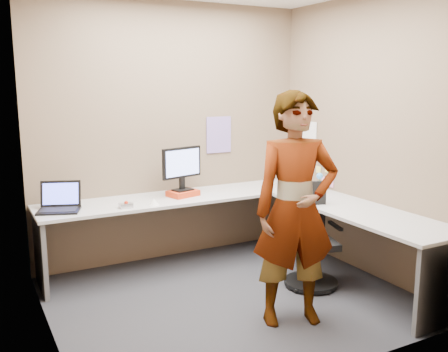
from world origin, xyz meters
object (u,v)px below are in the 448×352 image
office_chair (310,244)px  person (295,210)px  monitor (182,165)px  desk (251,217)px

office_chair → person: (-0.57, -0.53, 0.53)m
monitor → office_chair: size_ratio=0.49×
desk → monitor: 0.89m
monitor → person: size_ratio=0.25×
office_chair → person: 0.94m
monitor → office_chair: monitor is taller
desk → person: size_ratio=1.64×
person → office_chair: bearing=60.4°
desk → office_chair: (0.37, -0.44, -0.20)m
monitor → office_chair: bearing=-66.1°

